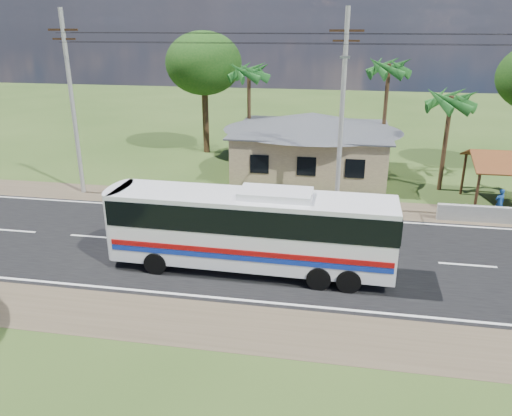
# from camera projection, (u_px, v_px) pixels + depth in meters

# --- Properties ---
(ground) EXTENTS (120.00, 120.00, 0.00)m
(ground) POSITION_uv_depth(u_px,v_px,m) (269.00, 250.00, 23.81)
(ground) COLOR #2A4318
(ground) RESTS_ON ground
(road) EXTENTS (120.00, 16.00, 0.03)m
(road) POSITION_uv_depth(u_px,v_px,m) (269.00, 250.00, 23.80)
(road) COLOR black
(road) RESTS_ON ground
(house) EXTENTS (12.40, 10.00, 5.00)m
(house) POSITION_uv_depth(u_px,v_px,m) (312.00, 138.00, 34.69)
(house) COLOR tan
(house) RESTS_ON ground
(concrete_barrier) EXTENTS (7.00, 0.30, 0.90)m
(concrete_barrier) POSITION_uv_depth(u_px,v_px,m) (505.00, 215.00, 26.86)
(concrete_barrier) COLOR #9E9E99
(concrete_barrier) RESTS_ON ground
(utility_poles) EXTENTS (32.80, 2.22, 11.00)m
(utility_poles) POSITION_uv_depth(u_px,v_px,m) (336.00, 109.00, 27.32)
(utility_poles) COLOR #9E9E99
(utility_poles) RESTS_ON ground
(palm_near) EXTENTS (2.80, 2.80, 6.70)m
(palm_near) POSITION_uv_depth(u_px,v_px,m) (451.00, 101.00, 30.39)
(palm_near) COLOR #47301E
(palm_near) RESTS_ON ground
(palm_mid) EXTENTS (2.80, 2.80, 8.20)m
(palm_mid) POSITION_uv_depth(u_px,v_px,m) (389.00, 69.00, 34.60)
(palm_mid) COLOR #47301E
(palm_mid) RESTS_ON ground
(palm_far) EXTENTS (2.80, 2.80, 7.70)m
(palm_far) POSITION_uv_depth(u_px,v_px,m) (249.00, 73.00, 36.85)
(palm_far) COLOR #47301E
(palm_far) RESTS_ON ground
(tree_behind_house) EXTENTS (6.00, 6.00, 9.61)m
(tree_behind_house) POSITION_uv_depth(u_px,v_px,m) (204.00, 64.00, 39.19)
(tree_behind_house) COLOR #47301E
(tree_behind_house) RESTS_ON ground
(coach_bus) EXTENTS (12.12, 2.82, 3.75)m
(coach_bus) POSITION_uv_depth(u_px,v_px,m) (252.00, 225.00, 21.23)
(coach_bus) COLOR white
(coach_bus) RESTS_ON ground
(motorcycle) EXTENTS (1.84, 1.00, 0.92)m
(motorcycle) POSITION_uv_depth(u_px,v_px,m) (310.00, 206.00, 28.26)
(motorcycle) COLOR black
(motorcycle) RESTS_ON ground
(person) EXTENTS (0.70, 0.59, 1.62)m
(person) POSITION_uv_depth(u_px,v_px,m) (499.00, 203.00, 27.69)
(person) COLOR #1A4893
(person) RESTS_ON ground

